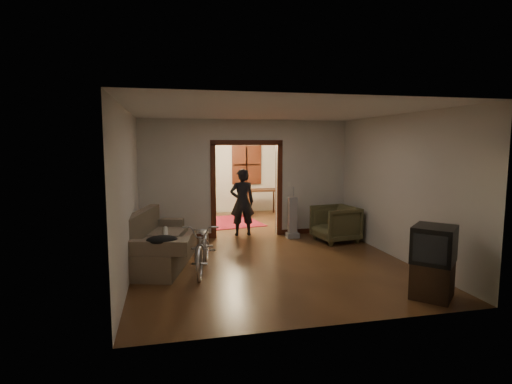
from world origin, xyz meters
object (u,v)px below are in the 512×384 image
object	(u,v)px
bicycle	(204,246)
person	(242,202)
locker	(187,188)
desk	(261,202)
sofa	(160,238)
armchair	(335,224)

from	to	relation	value
bicycle	person	distance (m)	2.84
person	locker	bearing A→B (deg)	-68.13
bicycle	desk	size ratio (longest dim) A/B	1.59
sofa	armchair	distance (m)	4.02
sofa	desk	world-z (taller)	sofa
sofa	person	distance (m)	2.82
desk	bicycle	bearing A→B (deg)	-120.16
sofa	bicycle	xyz separation A→B (m)	(0.76, -0.52, -0.04)
bicycle	locker	xyz separation A→B (m)	(0.02, 5.65, 0.40)
sofa	locker	bearing A→B (deg)	96.53
sofa	armchair	world-z (taller)	sofa
bicycle	armchair	bearing A→B (deg)	35.89
sofa	armchair	bearing A→B (deg)	28.79
sofa	desk	bearing A→B (deg)	72.38
person	locker	xyz separation A→B (m)	(-1.16, 3.10, 0.03)
bicycle	armchair	xyz separation A→B (m)	(3.15, 1.47, -0.04)
locker	person	bearing A→B (deg)	-72.73
sofa	person	xyz separation A→B (m)	(1.94, 2.03, 0.33)
bicycle	sofa	bearing A→B (deg)	156.30
sofa	person	world-z (taller)	person
armchair	sofa	bearing A→B (deg)	-84.71
bicycle	locker	world-z (taller)	locker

